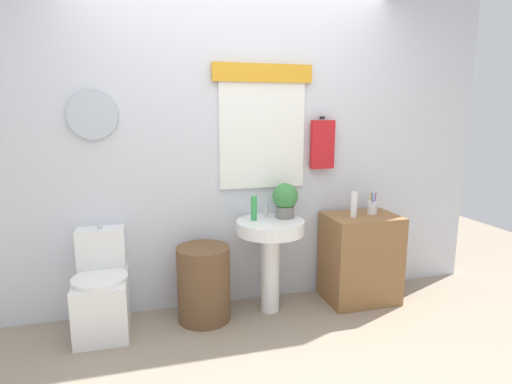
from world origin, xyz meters
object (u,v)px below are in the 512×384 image
Objects in this scene: laundry_hamper at (204,283)px; potted_plant at (285,199)px; lotion_bottle at (354,205)px; toilet at (102,292)px; wooden_cabinet at (360,258)px; toothbrush_cup at (372,208)px; pedestal_sink at (270,242)px; soap_bottle at (254,208)px.

potted_plant is (0.67, 0.06, 0.61)m from laundry_hamper.
toilet is at bearing 177.92° from lotion_bottle.
wooden_cabinet is 0.84m from potted_plant.
toothbrush_cup is (0.76, -0.04, -0.11)m from potted_plant.
laundry_hamper is 1.51m from toothbrush_cup.
toothbrush_cup is at bearing 1.28° from pedestal_sink.
wooden_cabinet is 0.44m from toothbrush_cup.
soap_bottle is at bearing 0.96° from toilet.
toothbrush_cup is (0.10, 0.02, 0.42)m from wooden_cabinet.
toilet is 1.30m from pedestal_sink.
toothbrush_cup is (1.43, 0.02, 0.50)m from laundry_hamper.
lotion_bottle is (0.69, -0.04, 0.27)m from pedestal_sink.
lotion_bottle reaches higher than laundry_hamper.
toothbrush_cup is at bearing -0.29° from toilet.
toilet is at bearing 178.60° from pedestal_sink.
soap_bottle is at bearing 6.95° from laundry_hamper.
wooden_cabinet is at bearing 0.00° from laundry_hamper.
toilet is 1.53m from potted_plant.
laundry_hamper is 2.77× the size of lotion_bottle.
toilet is 0.73m from laundry_hamper.
toilet is 1.02× the size of wooden_cabinet.
laundry_hamper is 0.78× the size of wooden_cabinet.
wooden_cabinet is 3.86× the size of soap_bottle.
potted_plant is at bearing 169.73° from lotion_bottle.
lotion_bottle reaches higher than toothbrush_cup.
toilet is at bearing 177.59° from laundry_hamper.
laundry_hamper is at bearing -2.41° from toilet.
toothbrush_cup is (2.16, -0.01, 0.50)m from toilet.
toothbrush_cup reaches higher than pedestal_sink.
soap_bottle reaches higher than toothbrush_cup.
laundry_hamper is at bearing -173.05° from soap_bottle.
toothbrush_cup is at bearing 11.03° from wooden_cabinet.
pedestal_sink is at bearing -22.62° from soap_bottle.
potted_plant is at bearing 5.12° from laundry_hamper.
soap_bottle is at bearing -177.80° from potted_plant.
toilet is 1.01× the size of pedestal_sink.
soap_bottle is at bearing 157.38° from pedestal_sink.
laundry_hamper is 1.34m from lotion_bottle.
pedestal_sink is 1.01× the size of wooden_cabinet.
potted_plant is at bearing 23.20° from pedestal_sink.
pedestal_sink is at bearing 180.00° from wooden_cabinet.
soap_bottle is at bearing 176.87° from wooden_cabinet.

